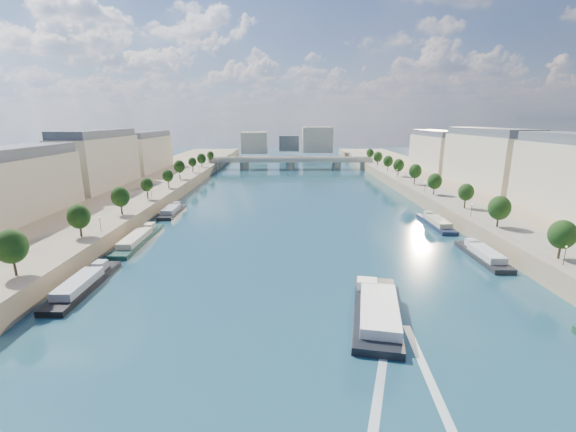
{
  "coord_description": "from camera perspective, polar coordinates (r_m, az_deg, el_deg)",
  "views": [
    {
      "loc": [
        -4.02,
        -27.73,
        33.98
      ],
      "look_at": [
        -3.03,
        86.79,
        5.0
      ],
      "focal_mm": 24.0,
      "sensor_mm": 36.0,
      "label": 1
    }
  ],
  "objects": [
    {
      "name": "quay_right",
      "position": [
        151.94,
        29.54,
        0.37
      ],
      "size": [
        44.0,
        520.0,
        5.0
      ],
      "primitive_type": "cube",
      "color": "#9E8460",
      "rests_on": "ground"
    },
    {
      "name": "wake",
      "position": [
        58.92,
        16.86,
        -21.68
      ],
      "size": [
        12.76,
        26.01,
        0.04
      ],
      "color": "silver",
      "rests_on": "ground"
    },
    {
      "name": "buildings_left",
      "position": [
        162.45,
        -30.58,
        6.05
      ],
      "size": [
        16.0,
        226.0,
        23.2
      ],
      "color": "#BAB08F",
      "rests_on": "ground"
    },
    {
      "name": "moored_barges_right",
      "position": [
        89.2,
        33.88,
        -10.16
      ],
      "size": [
        5.0,
        132.21,
        3.6
      ],
      "color": "black",
      "rests_on": "ground"
    },
    {
      "name": "pave_left",
      "position": [
        141.28,
        -22.51,
        1.29
      ],
      "size": [
        14.0,
        520.0,
        0.1
      ],
      "primitive_type": "cube",
      "color": "gray",
      "rests_on": "quay_left"
    },
    {
      "name": "trees_right",
      "position": [
        151.68,
        22.48,
        4.21
      ],
      "size": [
        4.8,
        268.8,
        8.26
      ],
      "color": "#382B1E",
      "rests_on": "ground"
    },
    {
      "name": "trees_left",
      "position": [
        141.36,
        -21.67,
        3.62
      ],
      "size": [
        4.8,
        268.8,
        8.26
      ],
      "color": "#382B1E",
      "rests_on": "ground"
    },
    {
      "name": "buildings_right",
      "position": [
        166.6,
        32.0,
        6.02
      ],
      "size": [
        16.0,
        226.0,
        23.2
      ],
      "color": "#BAB08F",
      "rests_on": "ground"
    },
    {
      "name": "lamps_right",
      "position": [
        146.62,
        22.22,
        2.85
      ],
      "size": [
        0.36,
        200.36,
        4.28
      ],
      "color": "black",
      "rests_on": "ground"
    },
    {
      "name": "pave_right",
      "position": [
        144.48,
        24.51,
        1.35
      ],
      "size": [
        14.0,
        520.0,
        0.1
      ],
      "primitive_type": "cube",
      "color": "gray",
      "rests_on": "quay_right"
    },
    {
      "name": "lamps_left",
      "position": [
        129.99,
        -22.39,
        1.49
      ],
      "size": [
        0.36,
        200.36,
        4.28
      ],
      "color": "black",
      "rests_on": "ground"
    },
    {
      "name": "ground",
      "position": [
        132.24,
        1.26,
        -0.69
      ],
      "size": [
        700.0,
        700.0,
        0.0
      ],
      "primitive_type": "plane",
      "color": "#0D313D",
      "rests_on": "ground"
    },
    {
      "name": "skyline",
      "position": [
        347.87,
        0.71,
        11.01
      ],
      "size": [
        79.0,
        42.0,
        22.0
      ],
      "color": "#BAB08F",
      "rests_on": "ground"
    },
    {
      "name": "tour_barge",
      "position": [
        72.03,
        12.98,
        -13.43
      ],
      "size": [
        13.01,
        28.04,
        3.73
      ],
      "rotation": [
        0.0,
        0.0,
        -0.2
      ],
      "color": "black",
      "rests_on": "ground"
    },
    {
      "name": "moored_barges_left",
      "position": [
        89.61,
        -28.43,
        -9.32
      ],
      "size": [
        5.0,
        153.6,
        3.6
      ],
      "color": "#151D30",
      "rests_on": "ground"
    },
    {
      "name": "bridge",
      "position": [
        269.38,
        0.37,
        8.04
      ],
      "size": [
        112.0,
        12.0,
        8.15
      ],
      "color": "#C1B79E",
      "rests_on": "ground"
    },
    {
      "name": "quay_left",
      "position": [
        148.08,
        -27.81,
        0.26
      ],
      "size": [
        44.0,
        520.0,
        5.0
      ],
      "primitive_type": "cube",
      "color": "#9E8460",
      "rests_on": "ground"
    }
  ]
}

